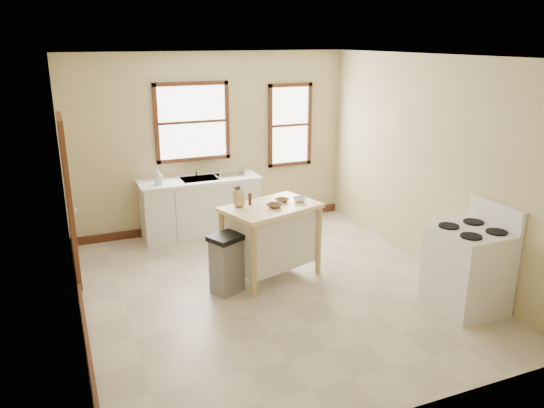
{
  "coord_description": "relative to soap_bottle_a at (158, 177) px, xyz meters",
  "views": [
    {
      "loc": [
        -2.29,
        -5.51,
        3.0
      ],
      "look_at": [
        0.17,
        0.4,
        0.98
      ],
      "focal_mm": 35.0,
      "sensor_mm": 36.0,
      "label": 1
    }
  ],
  "objects": [
    {
      "name": "wall_back",
      "position": [
        0.95,
        0.38,
        0.37
      ],
      "size": [
        4.5,
        0.04,
        2.8
      ],
      "primitive_type": "cube",
      "color": "tan",
      "rests_on": "ground"
    },
    {
      "name": "sink_counter",
      "position": [
        0.65,
        0.08,
        -0.57
      ],
      "size": [
        1.86,
        0.62,
        0.92
      ],
      "primitive_type": null,
      "color": "silver",
      "rests_on": "ground"
    },
    {
      "name": "soap_bottle_b",
      "position": [
        0.02,
        -0.01,
        -0.01
      ],
      "size": [
        0.11,
        0.11,
        0.2
      ],
      "primitive_type": "imported",
      "rotation": [
        0.0,
        0.0,
        -0.24
      ],
      "color": "#B2B2B2",
      "rests_on": "sink_counter"
    },
    {
      "name": "knife_block",
      "position": [
        0.71,
        -1.62,
        0.03
      ],
      "size": [
        0.11,
        0.11,
        0.2
      ],
      "primitive_type": null,
      "rotation": [
        0.0,
        0.0,
        0.15
      ],
      "color": "tan",
      "rests_on": "kitchen_island"
    },
    {
      "name": "dish_rack",
      "position": [
        1.14,
        0.09,
        -0.06
      ],
      "size": [
        0.49,
        0.42,
        0.1
      ],
      "primitive_type": null,
      "rotation": [
        0.0,
        0.0,
        0.29
      ],
      "color": "silver",
      "rests_on": "sink_counter"
    },
    {
      "name": "bowl_c",
      "position": [
        1.5,
        -1.73,
        -0.04
      ],
      "size": [
        0.24,
        0.24,
        0.05
      ],
      "primitive_type": "imported",
      "rotation": [
        0.0,
        0.0,
        0.5
      ],
      "color": "silver",
      "rests_on": "kitchen_island"
    },
    {
      "name": "window_side",
      "position": [
        2.3,
        0.36,
        0.57
      ],
      "size": [
        0.77,
        0.06,
        1.37
      ],
      "primitive_type": null,
      "color": "#341A0E",
      "rests_on": "wall_back"
    },
    {
      "name": "soap_bottle_a",
      "position": [
        0.0,
        0.0,
        0.0
      ],
      "size": [
        0.09,
        0.1,
        0.22
      ],
      "primitive_type": "imported",
      "rotation": [
        0.0,
        0.0,
        -0.1
      ],
      "color": "#B2B2B2",
      "rests_on": "sink_counter"
    },
    {
      "name": "kitchen_island",
      "position": [
        1.09,
        -1.74,
        -0.55
      ],
      "size": [
        1.35,
        1.07,
        0.97
      ],
      "primitive_type": null,
      "rotation": [
        0.0,
        0.0,
        0.3
      ],
      "color": "#F9D492",
      "rests_on": "ground"
    },
    {
      "name": "door_left",
      "position": [
        -1.26,
        -0.82,
        0.02
      ],
      "size": [
        0.06,
        0.9,
        2.1
      ],
      "primitive_type": "cube",
      "color": "#341A0E",
      "rests_on": "ground"
    },
    {
      "name": "bowl_b",
      "position": [
        1.29,
        -1.65,
        -0.04
      ],
      "size": [
        0.23,
        0.23,
        0.04
      ],
      "primitive_type": "imported",
      "rotation": [
        0.0,
        0.0,
        0.44
      ],
      "color": "brown",
      "rests_on": "kitchen_island"
    },
    {
      "name": "baseboard_left",
      "position": [
        -1.27,
        -2.12,
        -0.97
      ],
      "size": [
        0.04,
        5.0,
        0.12
      ],
      "primitive_type": "cube",
      "color": "#341A0E",
      "rests_on": "ground"
    },
    {
      "name": "pepper_grinder",
      "position": [
        0.86,
        -1.6,
        0.01
      ],
      "size": [
        0.06,
        0.06,
        0.15
      ],
      "primitive_type": "cylinder",
      "rotation": [
        0.0,
        0.0,
        0.63
      ],
      "color": "#401B11",
      "rests_on": "kitchen_island"
    },
    {
      "name": "baseboard_back",
      "position": [
        0.95,
        0.35,
        -0.97
      ],
      "size": [
        4.5,
        0.04,
        0.12
      ],
      "primitive_type": "cube",
      "color": "#341A0E",
      "rests_on": "ground"
    },
    {
      "name": "wall_left",
      "position": [
        -1.3,
        -2.12,
        0.37
      ],
      "size": [
        0.04,
        5.0,
        2.8
      ],
      "primitive_type": "cube",
      "color": "tan",
      "rests_on": "ground"
    },
    {
      "name": "wall_right",
      "position": [
        3.2,
        -2.12,
        0.37
      ],
      "size": [
        0.04,
        5.0,
        2.8
      ],
      "primitive_type": "cube",
      "color": "tan",
      "rests_on": "ground"
    },
    {
      "name": "gas_stove",
      "position": [
        2.84,
        -3.38,
        -0.42
      ],
      "size": [
        0.77,
        0.78,
        1.22
      ],
      "primitive_type": null,
      "color": "white",
      "rests_on": "ground"
    },
    {
      "name": "trash_bin",
      "position": [
        0.42,
        -1.96,
        -0.66
      ],
      "size": [
        0.48,
        0.45,
        0.74
      ],
      "primitive_type": null,
      "rotation": [
        0.0,
        0.0,
        0.44
      ],
      "color": "#5F5F5D",
      "rests_on": "ground"
    },
    {
      "name": "floor",
      "position": [
        0.95,
        -2.12,
        -1.03
      ],
      "size": [
        5.0,
        5.0,
        0.0
      ],
      "primitive_type": "plane",
      "color": "#B19F8C",
      "rests_on": "ground"
    },
    {
      "name": "faucet",
      "position": [
        0.65,
        0.26,
        -0.0
      ],
      "size": [
        0.03,
        0.03,
        0.22
      ],
      "primitive_type": "cylinder",
      "color": "silver",
      "rests_on": "sink_counter"
    },
    {
      "name": "ceiling",
      "position": [
        0.95,
        -2.12,
        1.77
      ],
      "size": [
        5.0,
        5.0,
        0.0
      ],
      "primitive_type": "plane",
      "rotation": [
        3.14,
        0.0,
        0.0
      ],
      "color": "white",
      "rests_on": "ground"
    },
    {
      "name": "bowl_a",
      "position": [
        1.1,
        -1.83,
        -0.04
      ],
      "size": [
        0.26,
        0.26,
        0.05
      ],
      "primitive_type": "imported",
      "rotation": [
        0.0,
        0.0,
        0.56
      ],
      "color": "brown",
      "rests_on": "kitchen_island"
    },
    {
      "name": "window_main",
      "position": [
        0.65,
        0.36,
        0.72
      ],
      "size": [
        1.17,
        0.06,
        1.22
      ],
      "primitive_type": null,
      "color": "#341A0E",
      "rests_on": "wall_back"
    }
  ]
}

